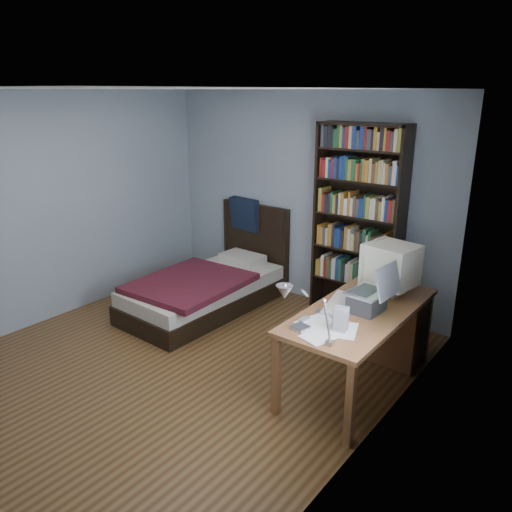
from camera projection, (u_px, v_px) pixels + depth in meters
The scene contains 14 objects.
room at pixel (177, 238), 4.39m from camera, with size 4.20×4.24×2.50m.
desk at pixel (381, 323), 4.67m from camera, with size 0.75×1.65×0.73m.
crt_monitor at pixel (391, 265), 4.48m from camera, with size 0.46×0.43×0.47m.
laptop at pixel (369, 298), 4.13m from camera, with size 0.37×0.37×0.44m.
desk_lamp at pixel (292, 298), 3.28m from camera, with size 0.22×0.48×0.57m.
keyboard at pixel (340, 304), 4.27m from camera, with size 0.20×0.51×0.04m, color beige.
speaker at pixel (341, 319), 3.81m from camera, with size 0.10×0.10×0.19m, color gray.
soda_can at pixel (361, 291), 4.43m from camera, with size 0.07×0.07×0.13m, color #073418.
mouse at pixel (375, 297), 4.41m from camera, with size 0.06×0.11×0.04m, color silver.
phone_silver at pixel (319, 312), 4.15m from camera, with size 0.04×0.09×0.02m, color #BBBCC0.
phone_grey at pixel (304, 319), 4.00m from camera, with size 0.05×0.10×0.02m, color gray.
external_drive at pixel (301, 328), 3.86m from camera, with size 0.12×0.12×0.02m, color gray.
bookshelf at pixel (358, 225), 5.44m from camera, with size 0.98×0.30×2.18m.
bed at pixel (209, 286), 5.97m from camera, with size 1.10×2.08×1.16m.
Camera 1 is at (3.15, -2.92, 2.49)m, focal length 35.00 mm.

